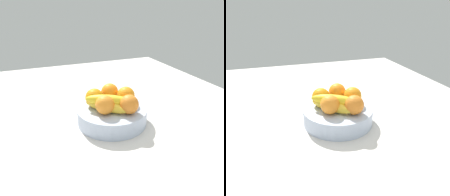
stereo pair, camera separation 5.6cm
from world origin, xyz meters
TOP-DOWN VIEW (x-y plane):
  - ground_plane at (0.00, 0.00)cm, footprint 180.00×140.00cm
  - fruit_bowl at (1.76, -2.08)cm, footprint 26.18×26.18cm
  - orange_front_left at (3.21, -8.38)cm, footprint 6.88×6.88cm
  - orange_front_right at (8.87, -3.97)cm, footprint 6.88×6.88cm
  - orange_center at (5.80, 3.39)cm, footprint 6.88×6.88cm
  - orange_back_left at (-1.56, 1.90)cm, footprint 6.88×6.88cm
  - orange_back_right at (-4.40, -6.07)cm, footprint 6.88×6.88cm
  - banana_bunch at (-0.35, 0.57)cm, footprint 15.38×16.71cm

SIDE VIEW (x-z plane):
  - ground_plane at x=0.00cm, z-range -3.00..0.00cm
  - fruit_bowl at x=1.76cm, z-range 0.00..6.10cm
  - banana_bunch at x=-0.35cm, z-range 6.10..12.30cm
  - orange_front_left at x=3.21cm, z-range 6.10..12.99cm
  - orange_front_right at x=8.87cm, z-range 6.10..12.99cm
  - orange_center at x=5.80cm, z-range 6.10..12.99cm
  - orange_back_left at x=-1.56cm, z-range 6.10..12.99cm
  - orange_back_right at x=-4.40cm, z-range 6.10..12.99cm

